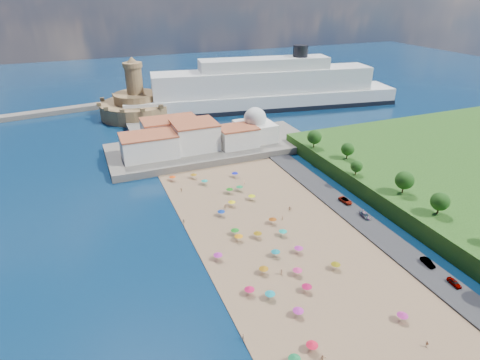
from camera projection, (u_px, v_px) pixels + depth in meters
name	position (u px, v px, depth m)	size (l,w,h in m)	color
ground	(260.00, 243.00, 114.82)	(700.00, 700.00, 0.00)	#071938
terrace	(212.00, 147.00, 178.32)	(90.00, 36.00, 3.00)	#59544C
jetty	(148.00, 130.00, 200.13)	(18.00, 70.00, 2.40)	#59544C
waterfront_buildings	(182.00, 137.00, 171.64)	(57.00, 29.00, 11.00)	silver
domed_building	(255.00, 127.00, 180.16)	(16.00, 16.00, 15.00)	silver
fortress	(137.00, 104.00, 222.70)	(40.00, 40.00, 32.40)	#9F814F
cruise_ship	(264.00, 90.00, 236.15)	(163.89, 47.68, 35.45)	black
beach_parasols	(276.00, 263.00, 103.02)	(32.53, 115.17, 2.20)	gray
beachgoers	(261.00, 248.00, 110.68)	(35.35, 98.24, 1.81)	tan
parked_cars	(380.00, 227.00, 119.80)	(2.88, 49.12, 1.45)	gray
hillside_trees	(414.00, 192.00, 120.78)	(11.80, 108.47, 7.79)	#382314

